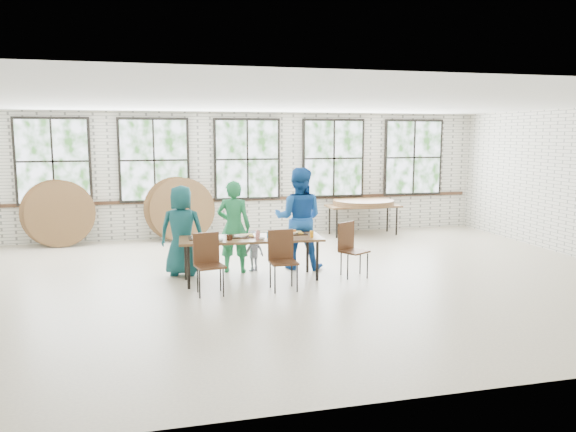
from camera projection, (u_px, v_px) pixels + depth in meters
name	position (u px, v px, depth m)	size (l,w,h in m)	color
room	(247.00, 161.00, 13.59)	(12.00, 12.00, 12.00)	beige
dining_table	(251.00, 240.00, 9.49)	(2.45, 0.96, 0.74)	brown
chair_near_left	(208.00, 258.00, 8.72)	(0.49, 0.48, 0.95)	#472A17
chair_near_right	(282.00, 255.00, 8.99)	(0.42, 0.41, 0.95)	#472A17
chair_spare	(350.00, 245.00, 9.80)	(0.57, 0.56, 0.95)	#472A17
adult_teal	(182.00, 231.00, 9.82)	(0.78, 0.51, 1.59)	#164453
adult_green	(234.00, 227.00, 10.04)	(0.60, 0.40, 1.66)	#228048
toddler	(253.00, 251.00, 10.19)	(0.47, 0.27, 0.73)	#111A36
adult_blue	(299.00, 218.00, 10.32)	(0.91, 0.71, 1.87)	#164C9D
storage_table	(363.00, 207.00, 13.87)	(1.80, 0.76, 0.74)	brown
tabletop_clutter	(258.00, 236.00, 9.47)	(2.08, 0.63, 0.11)	black
round_tops_stacked	(363.00, 203.00, 13.85)	(1.50, 1.50, 0.13)	brown
round_tops_leaning	(120.00, 211.00, 12.76)	(4.28, 0.47, 1.50)	brown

